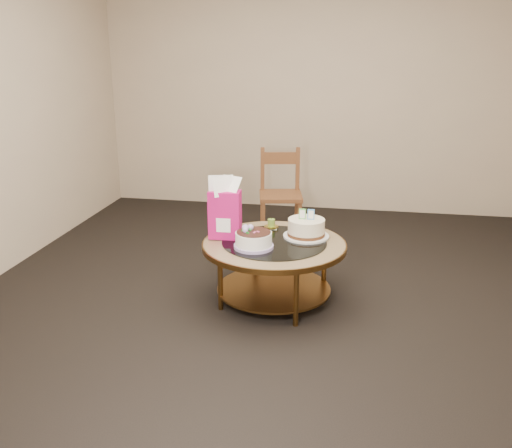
% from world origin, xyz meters
% --- Properties ---
extents(ground, '(5.00, 5.00, 0.00)m').
position_xyz_m(ground, '(0.00, 0.00, 0.00)').
color(ground, black).
rests_on(ground, ground).
extents(room_walls, '(4.52, 5.02, 2.61)m').
position_xyz_m(room_walls, '(0.00, 0.00, 1.54)').
color(room_walls, tan).
rests_on(room_walls, ground).
extents(coffee_table, '(1.02, 1.02, 0.46)m').
position_xyz_m(coffee_table, '(0.00, -0.00, 0.38)').
color(coffee_table, brown).
rests_on(coffee_table, ground).
extents(decorated_cake, '(0.27, 0.27, 0.16)m').
position_xyz_m(decorated_cake, '(-0.12, -0.14, 0.51)').
color(decorated_cake, '#A48DC7').
rests_on(decorated_cake, coffee_table).
extents(cream_cake, '(0.33, 0.33, 0.21)m').
position_xyz_m(cream_cake, '(0.21, 0.14, 0.52)').
color(cream_cake, white).
rests_on(cream_cake, coffee_table).
extents(gift_bag, '(0.23, 0.17, 0.45)m').
position_xyz_m(gift_bag, '(-0.36, 0.03, 0.68)').
color(gift_bag, '#C81262').
rests_on(gift_bag, coffee_table).
extents(pillar_candle, '(0.11, 0.11, 0.08)m').
position_xyz_m(pillar_candle, '(-0.07, 0.29, 0.48)').
color(pillar_candle, '#EDD061').
rests_on(pillar_candle, coffee_table).
extents(dining_chair, '(0.46, 0.46, 0.85)m').
position_xyz_m(dining_chair, '(-0.15, 1.41, 0.43)').
color(dining_chair, brown).
rests_on(dining_chair, ground).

